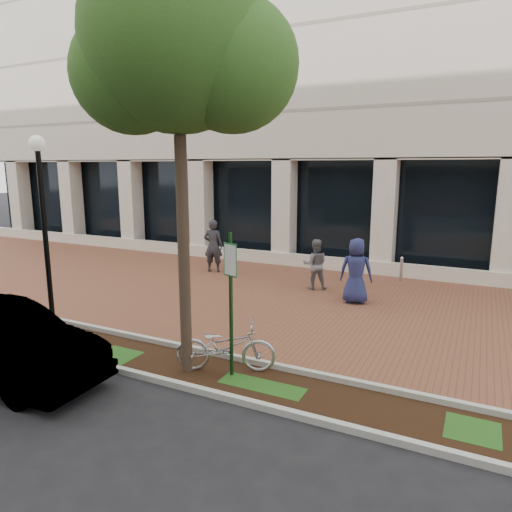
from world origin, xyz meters
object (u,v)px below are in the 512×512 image
at_px(lamppost, 44,224).
at_px(pedestrian_mid, 315,264).
at_px(pedestrian_left, 213,246).
at_px(sedan_near_curb, 0,344).
at_px(pedestrian_right, 356,271).
at_px(street_tree, 181,50).
at_px(bollard, 401,269).
at_px(locked_bicycle, 226,346).
at_px(parking_sign, 230,288).

bearing_deg(lamppost, pedestrian_mid, 55.25).
distance_m(pedestrian_left, sedan_near_curb, 9.44).
xyz_separation_m(lamppost, pedestrian_right, (6.03, 5.52, -1.64)).
xyz_separation_m(street_tree, pedestrian_mid, (0.19, 6.83, -5.07)).
xyz_separation_m(bollard, sedan_near_curb, (-5.46, -11.00, 0.25)).
bearing_deg(pedestrian_left, locked_bicycle, 109.09).
relative_size(street_tree, locked_bicycle, 3.99).
relative_size(parking_sign, lamppost, 0.60).
relative_size(pedestrian_right, bollard, 2.18).
height_order(parking_sign, sedan_near_curb, parking_sign).
xyz_separation_m(locked_bicycle, pedestrian_left, (-4.71, 7.20, 0.49)).
bearing_deg(parking_sign, sedan_near_curb, -132.12).
xyz_separation_m(locked_bicycle, pedestrian_mid, (-0.46, 6.54, 0.31)).
height_order(pedestrian_mid, bollard, pedestrian_mid).
bearing_deg(locked_bicycle, sedan_near_curb, 97.60).
bearing_deg(sedan_near_curb, pedestrian_right, -32.89).
xyz_separation_m(pedestrian_mid, bollard, (2.35, 2.30, -0.37)).
relative_size(locked_bicycle, bollard, 2.21).
bearing_deg(pedestrian_mid, bollard, -158.12).
bearing_deg(parking_sign, pedestrian_right, 100.62).
height_order(lamppost, street_tree, street_tree).
bearing_deg(pedestrian_left, street_tree, 104.39).
relative_size(lamppost, sedan_near_curb, 1.09).
relative_size(pedestrian_mid, sedan_near_curb, 0.39).
bearing_deg(parking_sign, pedestrian_mid, 115.21).
height_order(locked_bicycle, sedan_near_curb, sedan_near_curb).
relative_size(lamppost, pedestrian_mid, 2.81).
height_order(street_tree, sedan_near_curb, street_tree).
height_order(pedestrian_right, bollard, pedestrian_right).
bearing_deg(pedestrian_left, pedestrian_mid, 157.04).
bearing_deg(pedestrian_mid, street_tree, 65.99).
relative_size(street_tree, pedestrian_right, 4.03).
height_order(street_tree, pedestrian_right, street_tree).
bearing_deg(sedan_near_curb, parking_sign, -63.61).
distance_m(street_tree, pedestrian_left, 9.83).
bearing_deg(parking_sign, lamppost, -163.01).
height_order(parking_sign, pedestrian_right, parking_sign).
distance_m(pedestrian_mid, sedan_near_curb, 9.24).
distance_m(lamppost, bollard, 11.30).
distance_m(pedestrian_left, pedestrian_right, 6.03).
relative_size(lamppost, bollard, 5.26).
bearing_deg(street_tree, parking_sign, 10.26).
bearing_deg(pedestrian_right, sedan_near_curb, 49.80).
bearing_deg(lamppost, pedestrian_left, 88.27).
relative_size(bollard, sedan_near_curb, 0.21).
bearing_deg(pedestrian_mid, pedestrian_left, -31.29).
height_order(street_tree, locked_bicycle, street_tree).
relative_size(locked_bicycle, sedan_near_curb, 0.46).
distance_m(parking_sign, street_tree, 4.25).
height_order(lamppost, sedan_near_curb, lamppost).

